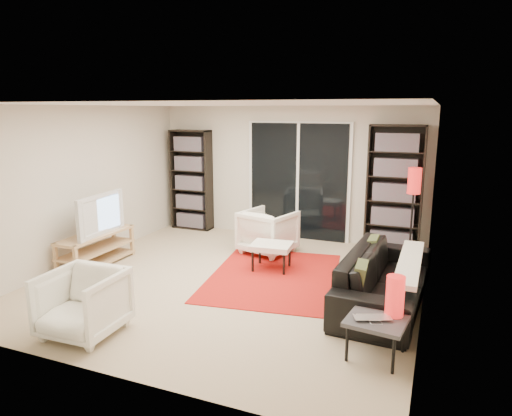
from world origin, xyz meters
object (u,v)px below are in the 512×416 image
object	(u,v)px
bookshelf_left	(191,180)
side_table	(377,322)
bookshelf_right	(394,189)
sofa	(385,278)
ottoman	(272,247)
armchair_front	(83,303)
armchair_back	(268,232)
tv_stand	(97,248)
floor_lamp	(414,190)

from	to	relation	value
bookshelf_left	side_table	xyz separation A→B (m)	(4.08, -3.61, -0.62)
bookshelf_right	sofa	size ratio (longest dim) A/B	0.94
bookshelf_right	sofa	world-z (taller)	bookshelf_right
bookshelf_left	ottoman	world-z (taller)	bookshelf_left
armchair_front	armchair_back	bearing A→B (deg)	74.56
tv_stand	ottoman	xyz separation A→B (m)	(2.54, 0.82, 0.08)
bookshelf_right	armchair_back	world-z (taller)	bookshelf_right
sofa	ottoman	xyz separation A→B (m)	(-1.70, 0.61, 0.02)
bookshelf_right	ottoman	distance (m)	2.39
bookshelf_right	armchair_back	distance (m)	2.21
tv_stand	armchair_front	xyz separation A→B (m)	(1.40, -1.81, 0.09)
tv_stand	armchair_front	distance (m)	2.29
bookshelf_right	floor_lamp	size ratio (longest dim) A/B	1.42
sofa	floor_lamp	bearing A→B (deg)	-2.08
tv_stand	bookshelf_right	bearing A→B (deg)	31.44
bookshelf_right	ottoman	bearing A→B (deg)	-132.59
tv_stand	sofa	xyz separation A→B (m)	(4.25, 0.21, 0.06)
ottoman	sofa	bearing A→B (deg)	-19.74
tv_stand	side_table	distance (m)	4.46
tv_stand	ottoman	bearing A→B (deg)	17.83
tv_stand	side_table	xyz separation A→B (m)	(4.32, -1.11, 0.10)
bookshelf_left	tv_stand	distance (m)	2.61
armchair_back	floor_lamp	xyz separation A→B (m)	(2.20, 0.46, 0.77)
armchair_back	armchair_front	distance (m)	3.46
bookshelf_left	floor_lamp	size ratio (longest dim) A/B	1.32
sofa	armchair_back	world-z (taller)	armchair_back
armchair_back	side_table	size ratio (longest dim) A/B	1.33
sofa	armchair_front	size ratio (longest dim) A/B	2.90
bookshelf_left	side_table	world-z (taller)	bookshelf_left
side_table	floor_lamp	size ratio (longest dim) A/B	0.41
ottoman	floor_lamp	world-z (taller)	floor_lamp
armchair_front	ottoman	xyz separation A→B (m)	(1.14, 2.63, -0.00)
sofa	armchair_front	bearing A→B (deg)	128.57
bookshelf_left	armchair_back	size ratio (longest dim) A/B	2.44
tv_stand	sofa	size ratio (longest dim) A/B	0.59
bookshelf_left	floor_lamp	bearing A→B (deg)	-6.64
armchair_front	ottoman	size ratio (longest dim) A/B	1.22
sofa	side_table	distance (m)	1.32
tv_stand	armchair_front	bearing A→B (deg)	-52.26
bookshelf_right	floor_lamp	distance (m)	0.59
side_table	bookshelf_left	bearing A→B (deg)	138.54
armchair_back	floor_lamp	bearing A→B (deg)	-153.49
armchair_front	floor_lamp	world-z (taller)	floor_lamp
armchair_front	sofa	bearing A→B (deg)	33.39
bookshelf_right	ottoman	world-z (taller)	bookshelf_right
bookshelf_left	floor_lamp	world-z (taller)	bookshelf_left
tv_stand	floor_lamp	distance (m)	4.93
floor_lamp	ottoman	bearing A→B (deg)	-147.43
bookshelf_right	side_table	world-z (taller)	bookshelf_right
tv_stand	sofa	bearing A→B (deg)	2.78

